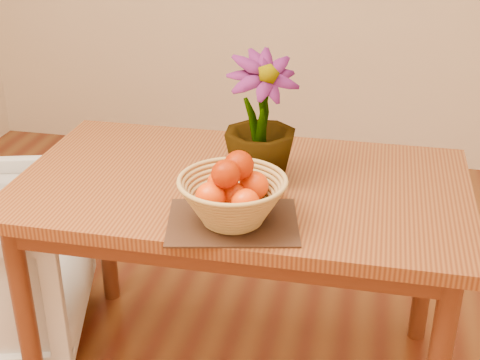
# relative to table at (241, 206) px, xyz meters

# --- Properties ---
(table) EXTENTS (1.40, 0.80, 0.75)m
(table) POSITION_rel_table_xyz_m (0.00, 0.00, 0.00)
(table) COLOR brown
(table) RESTS_ON floor
(placemat) EXTENTS (0.40, 0.34, 0.01)m
(placemat) POSITION_rel_table_xyz_m (0.03, -0.26, 0.09)
(placemat) COLOR #331E12
(placemat) RESTS_ON table
(wicker_basket) EXTENTS (0.30, 0.30, 0.12)m
(wicker_basket) POSITION_rel_table_xyz_m (0.03, -0.26, 0.15)
(wicker_basket) COLOR #AB8347
(wicker_basket) RESTS_ON placemat
(orange_pile) EXTENTS (0.18, 0.17, 0.15)m
(orange_pile) POSITION_rel_table_xyz_m (0.03, -0.26, 0.21)
(orange_pile) COLOR #E23A03
(orange_pile) RESTS_ON wicker_basket
(potted_plant) EXTENTS (0.31, 0.31, 0.40)m
(potted_plant) POSITION_rel_table_xyz_m (0.05, 0.02, 0.29)
(potted_plant) COLOR #153F12
(potted_plant) RESTS_ON table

